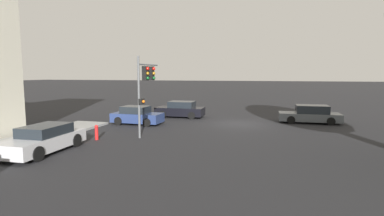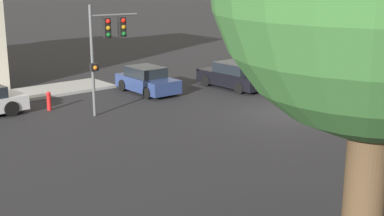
{
  "view_description": "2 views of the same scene",
  "coord_description": "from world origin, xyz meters",
  "px_view_note": "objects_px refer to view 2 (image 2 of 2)",
  "views": [
    {
      "loc": [
        -2.66,
        23.91,
        3.98
      ],
      "look_at": [
        2.36,
        5.6,
        1.81
      ],
      "focal_mm": 28.0,
      "sensor_mm": 36.0,
      "label": 1
    },
    {
      "loc": [
        -15.83,
        18.99,
        6.44
      ],
      "look_at": [
        0.18,
        5.55,
        1.12
      ],
      "focal_mm": 50.0,
      "sensor_mm": 36.0,
      "label": 2
    }
  ],
  "objects_px": {
    "crossing_car_1": "(235,76)",
    "traffic_signal": "(107,39)",
    "crossing_car_2": "(147,81)",
    "fire_hydrant": "(49,100)"
  },
  "relations": [
    {
      "from": "crossing_car_1",
      "to": "crossing_car_2",
      "type": "xyz_separation_m",
      "value": [
        2.19,
        4.57,
        -0.02
      ]
    },
    {
      "from": "traffic_signal",
      "to": "crossing_car_2",
      "type": "relative_size",
      "value": 1.27
    },
    {
      "from": "crossing_car_1",
      "to": "traffic_signal",
      "type": "bearing_deg",
      "value": 92.14
    },
    {
      "from": "traffic_signal",
      "to": "fire_hydrant",
      "type": "xyz_separation_m",
      "value": [
        2.44,
        1.87,
        -3.0
      ]
    },
    {
      "from": "traffic_signal",
      "to": "crossing_car_2",
      "type": "height_order",
      "value": "traffic_signal"
    },
    {
      "from": "traffic_signal",
      "to": "crossing_car_1",
      "type": "xyz_separation_m",
      "value": [
        0.41,
        -8.57,
        -2.79
      ]
    },
    {
      "from": "fire_hydrant",
      "to": "crossing_car_1",
      "type": "bearing_deg",
      "value": -101.0
    },
    {
      "from": "traffic_signal",
      "to": "crossing_car_1",
      "type": "height_order",
      "value": "traffic_signal"
    },
    {
      "from": "crossing_car_2",
      "to": "fire_hydrant",
      "type": "height_order",
      "value": "crossing_car_2"
    },
    {
      "from": "traffic_signal",
      "to": "fire_hydrant",
      "type": "bearing_deg",
      "value": -134.44
    }
  ]
}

